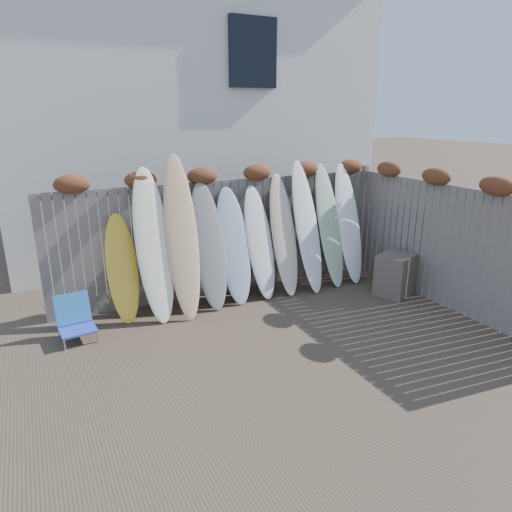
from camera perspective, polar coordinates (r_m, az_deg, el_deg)
name	(u,v)px	position (r m, az deg, el deg)	size (l,w,h in m)	color
ground	(295,349)	(6.39, 4.90, -11.55)	(80.00, 80.00, 0.00)	#493A2D
back_fence	(229,227)	(7.98, -3.44, 3.65)	(6.05, 0.28, 2.24)	slate
right_fence	(447,239)	(8.01, 22.82, 2.03)	(0.28, 4.40, 2.24)	slate
house	(177,107)	(11.75, -9.84, 17.87)	(8.50, 5.50, 6.33)	silver
beach_chair	(75,319)	(7.02, -21.68, -7.33)	(0.52, 0.55, 0.64)	blue
wooden_crate	(395,275)	(8.40, 16.97, -2.23)	(0.62, 0.52, 0.73)	brown
lattice_panel	(403,242)	(8.84, 17.90, 1.63)	(0.04, 1.06, 1.60)	brown
surfboard_0	(122,268)	(7.25, -16.38, -1.50)	(0.47, 0.07, 1.71)	yellow
surfboard_1	(153,245)	(7.12, -12.72, 1.31)	(0.54, 0.07, 2.41)	white
surfboard_2	(182,237)	(7.16, -9.25, 2.33)	(0.49, 0.07, 2.60)	#F3A16E
surfboard_3	(209,246)	(7.44, -5.91, 1.22)	(0.54, 0.07, 2.12)	slate
surfboard_4	(234,246)	(7.63, -2.81, 1.26)	(0.55, 0.07, 1.99)	#9AABC4
surfboard_5	(260,243)	(7.83, 0.46, 1.69)	(0.49, 0.07, 1.99)	silver
surfboard_6	(284,235)	(8.01, 3.49, 2.62)	(0.45, 0.07, 2.16)	beige
surfboard_7	(307,227)	(8.16, 6.38, 3.60)	(0.47, 0.07, 2.38)	white
surfboard_8	(329,226)	(8.49, 9.14, 3.77)	(0.47, 0.07, 2.30)	#AFCAAA
surfboard_9	(348,224)	(8.76, 11.47, 4.00)	(0.49, 0.07, 2.28)	white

